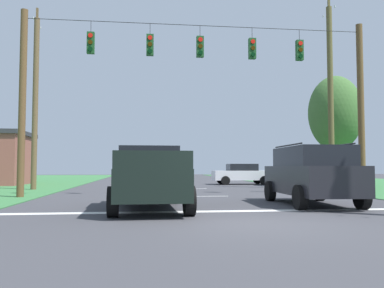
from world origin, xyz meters
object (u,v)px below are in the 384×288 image
object	(u,v)px
pickup_truck	(149,178)
distant_car_crossing_white	(242,174)
overhead_signal_span	(200,93)
utility_pole_mid_right	(331,95)
utility_pole_near_left	(35,101)
tree_roadside_right	(335,113)
suv_black	(311,174)

from	to	relation	value
pickup_truck	distant_car_crossing_white	xyz separation A→B (m)	(7.08, 16.71, -0.18)
overhead_signal_span	distant_car_crossing_white	size ratio (longest dim) A/B	3.62
utility_pole_mid_right	utility_pole_near_left	world-z (taller)	utility_pole_mid_right
overhead_signal_span	tree_roadside_right	xyz separation A→B (m)	(9.93, 7.09, 0.16)
utility_pole_near_left	tree_roadside_right	bearing A→B (deg)	3.82
pickup_truck	tree_roadside_right	xyz separation A→B (m)	(12.26, 12.29, 3.82)
distant_car_crossing_white	utility_pole_near_left	xyz separation A→B (m)	(-13.41, -5.66, 4.28)
distant_car_crossing_white	utility_pole_mid_right	xyz separation A→B (m)	(3.68, -6.89, 4.76)
suv_black	utility_pole_mid_right	size ratio (longest dim) A/B	0.43
pickup_truck	suv_black	distance (m)	5.60
overhead_signal_span	pickup_truck	xyz separation A→B (m)	(-2.33, -5.20, -3.66)
pickup_truck	utility_pole_near_left	size ratio (longest dim) A/B	0.52
overhead_signal_span	suv_black	size ratio (longest dim) A/B	3.22
suv_black	utility_pole_mid_right	distance (m)	11.42
utility_pole_near_left	tree_roadside_right	xyz separation A→B (m)	(18.60, 1.24, -0.28)
pickup_truck	tree_roadside_right	bearing A→B (deg)	45.07
pickup_truck	utility_pole_mid_right	world-z (taller)	utility_pole_mid_right
distant_car_crossing_white	utility_pole_near_left	size ratio (longest dim) A/B	0.41
overhead_signal_span	tree_roadside_right	size ratio (longest dim) A/B	2.15
suv_black	utility_pole_near_left	distance (m)	16.27
pickup_truck	distant_car_crossing_white	world-z (taller)	pickup_truck
overhead_signal_span	distant_car_crossing_white	bearing A→B (deg)	67.61
suv_black	tree_roadside_right	bearing A→B (deg)	59.97
distant_car_crossing_white	utility_pole_mid_right	size ratio (longest dim) A/B	0.38
utility_pole_near_left	utility_pole_mid_right	bearing A→B (deg)	-4.12
overhead_signal_span	tree_roadside_right	world-z (taller)	overhead_signal_span
pickup_truck	suv_black	bearing A→B (deg)	7.11
utility_pole_mid_right	utility_pole_near_left	size ratio (longest dim) A/B	1.09
overhead_signal_span	utility_pole_near_left	size ratio (longest dim) A/B	1.50
overhead_signal_span	distant_car_crossing_white	xyz separation A→B (m)	(4.74, 11.51, -3.84)
suv_black	utility_pole_mid_right	xyz separation A→B (m)	(5.20, 9.13, 4.48)
suv_black	tree_roadside_right	distance (m)	13.90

